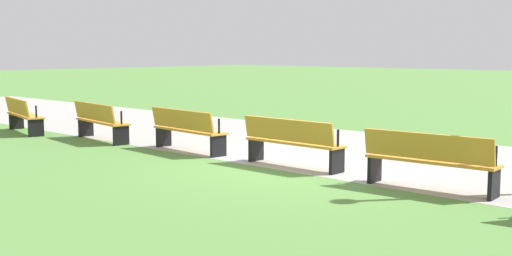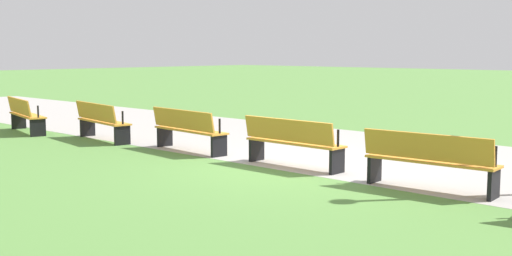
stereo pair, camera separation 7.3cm
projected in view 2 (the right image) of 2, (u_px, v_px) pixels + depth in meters
The scene contains 7 objects.
ground_plane at pixel (294, 167), 11.50m from camera, with size 120.00×120.00×0.00m, color #54843D.
path_paving at pixel (367, 152), 13.20m from camera, with size 42.10×5.52×0.01m, color #A39E99.
bench_2 at pixel (25, 114), 16.28m from camera, with size 2.05×0.91×0.89m.
bench_3 at pixel (101, 120), 14.81m from camera, with size 2.05×0.77×0.89m.
bench_4 at pixel (188, 129), 13.18m from camera, with size 2.03×0.62×0.89m.
bench_5 at pixel (292, 141), 11.40m from camera, with size 2.00×0.47×0.89m.
bench_6 at pixel (429, 160), 9.46m from camera, with size 2.03×0.62×0.89m.
Camera 2 is at (7.26, -8.74, 2.08)m, focal length 44.72 mm.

